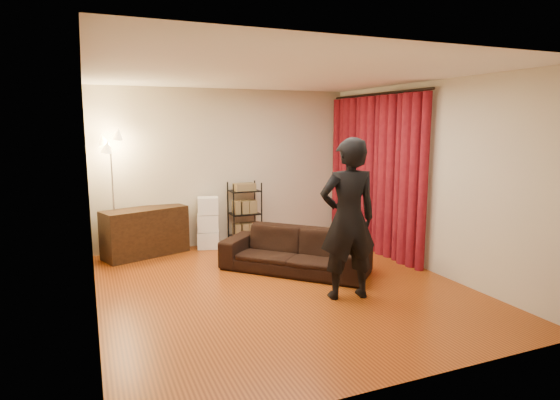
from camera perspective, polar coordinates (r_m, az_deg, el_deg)
name	(u,v)px	position (r m, az deg, el deg)	size (l,w,h in m)	color
floor	(282,287)	(6.21, 0.22, -10.55)	(5.00, 5.00, 0.00)	#984712
ceiling	(282,74)	(5.87, 0.23, 15.09)	(5.00, 5.00, 0.00)	white
wall_back	(226,168)	(8.24, -6.55, 3.94)	(5.00, 5.00, 0.00)	beige
wall_front	(407,222)	(3.74, 15.25, -2.65)	(5.00, 5.00, 0.00)	beige
wall_left	(89,195)	(5.44, -22.21, 0.61)	(5.00, 5.00, 0.00)	beige
wall_right	(425,177)	(7.07, 17.31, 2.71)	(5.00, 5.00, 0.00)	beige
curtain_rod	(378,94)	(7.88, 11.82, 12.53)	(0.04, 0.04, 2.65)	black
curtain	(374,175)	(7.90, 11.39, 3.05)	(0.22, 2.65, 2.55)	maroon
sofa	(295,251)	(6.76, 1.86, -6.18)	(2.09, 0.82, 0.61)	black
person	(348,219)	(5.66, 8.30, -2.33)	(0.71, 0.47, 1.95)	black
media_cabinet	(145,232)	(7.84, -16.10, -3.77)	(1.32, 0.50, 0.77)	black
storage_boxes	(208,223)	(8.05, -8.72, -2.76)	(0.36, 0.29, 0.89)	silver
wire_shelf	(245,214)	(8.21, -4.32, -1.66)	(0.50, 0.35, 1.11)	black
floor_lamp	(113,198)	(7.66, -19.68, 0.28)	(0.35, 0.35, 1.96)	silver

